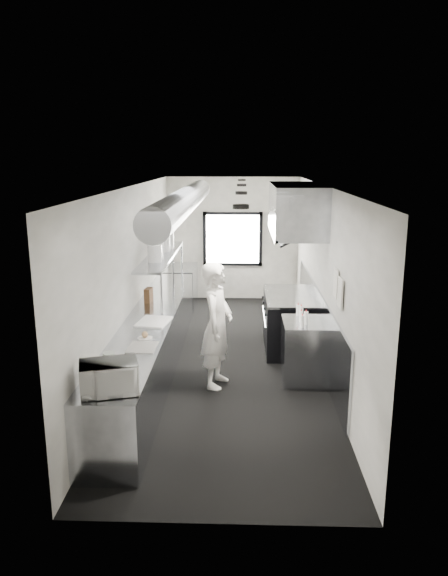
# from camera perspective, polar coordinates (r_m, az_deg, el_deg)

# --- Properties ---
(floor) EXTENTS (3.00, 8.00, 0.01)m
(floor) POSITION_cam_1_polar(r_m,az_deg,el_deg) (8.83, 0.42, -7.73)
(floor) COLOR black
(floor) RESTS_ON ground
(ceiling) EXTENTS (3.00, 8.00, 0.01)m
(ceiling) POSITION_cam_1_polar(r_m,az_deg,el_deg) (8.22, 0.45, 10.73)
(ceiling) COLOR silver
(ceiling) RESTS_ON wall_back
(wall_back) EXTENTS (3.00, 0.02, 2.80)m
(wall_back) POSITION_cam_1_polar(r_m,az_deg,el_deg) (12.35, 0.93, 5.23)
(wall_back) COLOR silver
(wall_back) RESTS_ON floor
(wall_front) EXTENTS (3.00, 0.02, 2.80)m
(wall_front) POSITION_cam_1_polar(r_m,az_deg,el_deg) (4.60, -0.90, -9.79)
(wall_front) COLOR silver
(wall_front) RESTS_ON floor
(wall_left) EXTENTS (0.02, 8.00, 2.80)m
(wall_left) POSITION_cam_1_polar(r_m,az_deg,el_deg) (8.58, -9.63, 1.23)
(wall_left) COLOR silver
(wall_left) RESTS_ON floor
(wall_right) EXTENTS (0.02, 8.00, 2.80)m
(wall_right) POSITION_cam_1_polar(r_m,az_deg,el_deg) (8.51, 10.59, 1.08)
(wall_right) COLOR silver
(wall_right) RESTS_ON floor
(wall_cladding) EXTENTS (0.03, 5.50, 1.10)m
(wall_cladding) POSITION_cam_1_polar(r_m,az_deg,el_deg) (9.01, 9.94, -3.78)
(wall_cladding) COLOR #90969D
(wall_cladding) RESTS_ON wall_right
(hvac_duct) EXTENTS (0.40, 6.40, 0.40)m
(hvac_duct) POSITION_cam_1_polar(r_m,az_deg,el_deg) (8.68, -4.16, 9.21)
(hvac_duct) COLOR gray
(hvac_duct) RESTS_ON ceiling
(service_window) EXTENTS (1.36, 0.05, 1.25)m
(service_window) POSITION_cam_1_polar(r_m,az_deg,el_deg) (12.31, 0.92, 5.21)
(service_window) COLOR white
(service_window) RESTS_ON wall_back
(exhaust_hood) EXTENTS (0.81, 2.20, 0.88)m
(exhaust_hood) POSITION_cam_1_polar(r_m,az_deg,el_deg) (8.99, 7.64, 8.26)
(exhaust_hood) COLOR #90969D
(exhaust_hood) RESTS_ON ceiling
(prep_counter) EXTENTS (0.70, 6.00, 0.90)m
(prep_counter) POSITION_cam_1_polar(r_m,az_deg,el_deg) (8.31, -7.66, -5.94)
(prep_counter) COLOR #90969D
(prep_counter) RESTS_ON floor
(pass_shelf) EXTENTS (0.45, 3.00, 0.68)m
(pass_shelf) POSITION_cam_1_polar(r_m,az_deg,el_deg) (9.47, -6.64, 3.34)
(pass_shelf) COLOR #90969D
(pass_shelf) RESTS_ON prep_counter
(range) EXTENTS (0.88, 1.60, 0.94)m
(range) POSITION_cam_1_polar(r_m,az_deg,el_deg) (9.37, 6.91, -3.51)
(range) COLOR black
(range) RESTS_ON floor
(bottle_station) EXTENTS (0.65, 0.80, 0.90)m
(bottle_station) POSITION_cam_1_polar(r_m,az_deg,el_deg) (8.06, 8.54, -6.60)
(bottle_station) COLOR #90969D
(bottle_station) RESTS_ON floor
(far_work_table) EXTENTS (0.70, 1.20, 0.90)m
(far_work_table) POSITION_cam_1_polar(r_m,az_deg,el_deg) (11.82, -4.74, 0.10)
(far_work_table) COLOR #90969D
(far_work_table) RESTS_ON floor
(notice_sheet_a) EXTENTS (0.02, 0.28, 0.38)m
(notice_sheet_a) POSITION_cam_1_polar(r_m,az_deg,el_deg) (7.31, 11.79, 0.54)
(notice_sheet_a) COLOR white
(notice_sheet_a) RESTS_ON wall_right
(notice_sheet_b) EXTENTS (0.02, 0.28, 0.38)m
(notice_sheet_b) POSITION_cam_1_polar(r_m,az_deg,el_deg) (6.98, 12.24, -0.52)
(notice_sheet_b) COLOR white
(notice_sheet_b) RESTS_ON wall_right
(line_cook) EXTENTS (0.57, 0.74, 1.81)m
(line_cook) POSITION_cam_1_polar(r_m,az_deg,el_deg) (7.65, -0.74, -3.96)
(line_cook) COLOR white
(line_cook) RESTS_ON floor
(microwave) EXTENTS (0.63, 0.54, 0.32)m
(microwave) POSITION_cam_1_polar(r_m,az_deg,el_deg) (5.64, -12.13, -9.26)
(microwave) COLOR silver
(microwave) RESTS_ON prep_counter
(deli_tub_a) EXTENTS (0.15, 0.15, 0.09)m
(deli_tub_a) POSITION_cam_1_polar(r_m,az_deg,el_deg) (6.38, -12.22, -7.62)
(deli_tub_a) COLOR #A5B1A3
(deli_tub_a) RESTS_ON prep_counter
(deli_tub_b) EXTENTS (0.17, 0.17, 0.10)m
(deli_tub_b) POSITION_cam_1_polar(r_m,az_deg,el_deg) (6.50, -12.13, -7.13)
(deli_tub_b) COLOR #A5B1A3
(deli_tub_b) RESTS_ON prep_counter
(newspaper) EXTENTS (0.36, 0.45, 0.01)m
(newspaper) POSITION_cam_1_polar(r_m,az_deg,el_deg) (6.87, -8.66, -6.22)
(newspaper) COLOR silver
(newspaper) RESTS_ON prep_counter
(small_plate) EXTENTS (0.22, 0.22, 0.02)m
(small_plate) POSITION_cam_1_polar(r_m,az_deg,el_deg) (7.18, -8.39, -5.29)
(small_plate) COLOR silver
(small_plate) RESTS_ON prep_counter
(pastry) EXTENTS (0.08, 0.08, 0.08)m
(pastry) POSITION_cam_1_polar(r_m,az_deg,el_deg) (7.17, -8.40, -4.91)
(pastry) COLOR tan
(pastry) RESTS_ON small_plate
(cutting_board) EXTENTS (0.50, 0.62, 0.02)m
(cutting_board) POSITION_cam_1_polar(r_m,az_deg,el_deg) (7.87, -7.49, -3.54)
(cutting_board) COLOR white
(cutting_board) RESTS_ON prep_counter
(knife_block) EXTENTS (0.12, 0.23, 0.23)m
(knife_block) POSITION_cam_1_polar(r_m,az_deg,el_deg) (8.93, -8.01, -0.75)
(knife_block) COLOR brown
(knife_block) RESTS_ON prep_counter
(plate_stack_a) EXTENTS (0.27, 0.27, 0.28)m
(plate_stack_a) POSITION_cam_1_polar(r_m,az_deg,el_deg) (8.80, -7.36, 3.66)
(plate_stack_a) COLOR silver
(plate_stack_a) RESTS_ON pass_shelf
(plate_stack_b) EXTENTS (0.27, 0.27, 0.29)m
(plate_stack_b) POSITION_cam_1_polar(r_m,az_deg,el_deg) (9.04, -7.10, 4.00)
(plate_stack_b) COLOR silver
(plate_stack_b) RESTS_ON pass_shelf
(plate_stack_c) EXTENTS (0.26, 0.26, 0.32)m
(plate_stack_c) POSITION_cam_1_polar(r_m,az_deg,el_deg) (9.76, -6.42, 4.81)
(plate_stack_c) COLOR silver
(plate_stack_c) RESTS_ON pass_shelf
(plate_stack_d) EXTENTS (0.30, 0.30, 0.38)m
(plate_stack_d) POSITION_cam_1_polar(r_m,az_deg,el_deg) (10.07, -6.05, 5.28)
(plate_stack_d) COLOR silver
(plate_stack_d) RESTS_ON pass_shelf
(squeeze_bottle_a) EXTENTS (0.07, 0.07, 0.17)m
(squeeze_bottle_a) POSITION_cam_1_polar(r_m,az_deg,el_deg) (7.63, 8.30, -3.53)
(squeeze_bottle_a) COLOR white
(squeeze_bottle_a) RESTS_ON bottle_station
(squeeze_bottle_b) EXTENTS (0.08, 0.08, 0.19)m
(squeeze_bottle_b) POSITION_cam_1_polar(r_m,az_deg,el_deg) (7.77, 8.69, -3.16)
(squeeze_bottle_b) COLOR white
(squeeze_bottle_b) RESTS_ON bottle_station
(squeeze_bottle_c) EXTENTS (0.06, 0.06, 0.17)m
(squeeze_bottle_c) POSITION_cam_1_polar(r_m,az_deg,el_deg) (7.87, 8.18, -3.01)
(squeeze_bottle_c) COLOR white
(squeeze_bottle_c) RESTS_ON bottle_station
(squeeze_bottle_d) EXTENTS (0.07, 0.07, 0.19)m
(squeeze_bottle_d) POSITION_cam_1_polar(r_m,az_deg,el_deg) (8.06, 8.18, -2.54)
(squeeze_bottle_d) COLOR white
(squeeze_bottle_d) RESTS_ON bottle_station
(squeeze_bottle_e) EXTENTS (0.07, 0.07, 0.17)m
(squeeze_bottle_e) POSITION_cam_1_polar(r_m,az_deg,el_deg) (8.18, 7.87, -2.33)
(squeeze_bottle_e) COLOR white
(squeeze_bottle_e) RESTS_ON bottle_station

